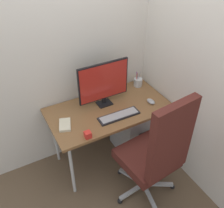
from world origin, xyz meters
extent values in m
plane|color=brown|center=(0.00, 0.00, 0.00)|extent=(8.00, 8.00, 0.00)
cube|color=silver|center=(0.00, 0.36, 1.40)|extent=(2.85, 0.04, 2.80)
cube|color=silver|center=(0.66, -0.23, 1.40)|extent=(0.04, 2.25, 2.80)
cube|color=brown|center=(0.00, 0.00, 0.71)|extent=(1.25, 0.66, 0.03)
cylinder|color=silver|center=(-0.54, -0.25, 0.35)|extent=(0.03, 0.03, 0.69)
cylinder|color=silver|center=(0.54, -0.25, 0.35)|extent=(0.03, 0.03, 0.69)
cylinder|color=silver|center=(-0.54, 0.25, 0.35)|extent=(0.03, 0.03, 0.69)
cylinder|color=silver|center=(0.54, 0.25, 0.35)|extent=(0.03, 0.03, 0.69)
sphere|color=black|center=(-0.20, -0.59, 0.03)|extent=(0.05, 0.05, 0.05)
cube|color=#B2B5BA|center=(-0.05, -0.58, 0.07)|extent=(0.31, 0.07, 0.03)
cube|color=#B2B5BA|center=(0.07, -0.71, 0.07)|extent=(0.10, 0.31, 0.03)
sphere|color=black|center=(0.37, -0.71, 0.03)|extent=(0.05, 0.05, 0.05)
cube|color=#B2B5BA|center=(0.24, -0.63, 0.07)|extent=(0.28, 0.18, 0.03)
sphere|color=black|center=(0.33, -0.35, 0.03)|extent=(0.05, 0.05, 0.05)
cube|color=#B2B5BA|center=(0.22, -0.46, 0.07)|extent=(0.25, 0.23, 0.03)
sphere|color=black|center=(-0.02, -0.28, 0.03)|extent=(0.05, 0.05, 0.05)
cube|color=#B2B5BA|center=(0.04, -0.42, 0.07)|extent=(0.16, 0.29, 0.03)
cylinder|color=#B2B5BA|center=(0.11, -0.56, 0.25)|extent=(0.04, 0.04, 0.34)
cube|color=#4C1E19|center=(0.11, -0.56, 0.47)|extent=(0.53, 0.53, 0.10)
cube|color=#4C1E19|center=(0.13, -0.80, 0.89)|extent=(0.44, 0.12, 0.74)
cube|color=#9EA0A5|center=(0.34, 0.01, 0.31)|extent=(0.43, 0.46, 0.62)
cube|color=#262628|center=(0.34, -0.23, 0.43)|extent=(0.21, 0.01, 0.02)
cube|color=black|center=(-0.01, 0.09, 0.73)|extent=(0.15, 0.12, 0.01)
cube|color=black|center=(-0.01, 0.10, 0.77)|extent=(0.04, 0.02, 0.07)
cube|color=black|center=(-0.01, 0.10, 0.99)|extent=(0.54, 0.02, 0.40)
cube|color=#B2261E|center=(-0.01, 0.09, 0.99)|extent=(0.52, 0.01, 0.38)
cube|color=black|center=(0.02, -0.16, 0.73)|extent=(0.43, 0.13, 0.02)
cube|color=#9EA0A5|center=(0.02, -0.16, 0.74)|extent=(0.39, 0.11, 0.00)
ellipsoid|color=#9EA0A5|center=(0.43, -0.13, 0.74)|extent=(0.07, 0.11, 0.03)
cylinder|color=silver|center=(0.50, 0.22, 0.77)|extent=(0.10, 0.10, 0.09)
cylinder|color=#B2B5BA|center=(0.49, 0.22, 0.84)|extent=(0.03, 0.01, 0.13)
cylinder|color=#B2B5BA|center=(0.50, 0.22, 0.84)|extent=(0.03, 0.01, 0.13)
torus|color=#337FD8|center=(0.50, 0.22, 0.78)|extent=(0.03, 0.04, 0.01)
cylinder|color=red|center=(0.48, 0.22, 0.83)|extent=(0.01, 0.02, 0.15)
cylinder|color=purple|center=(0.49, 0.24, 0.82)|extent=(0.02, 0.02, 0.15)
cube|color=beige|center=(-0.49, -0.04, 0.74)|extent=(0.16, 0.20, 0.02)
cube|color=red|center=(-0.37, -0.28, 0.75)|extent=(0.06, 0.06, 0.06)
camera|label=1|loc=(-0.98, -1.85, 2.35)|focal=41.34mm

